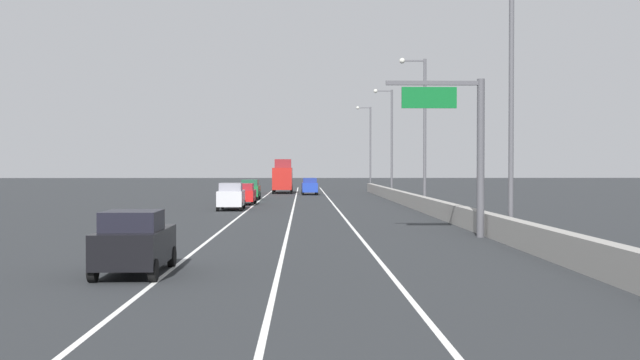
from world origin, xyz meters
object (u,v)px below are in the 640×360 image
Objects in this scene: car_green_1 at (250,190)px; lamp_post_right_fifth at (369,143)px; car_silver_0 at (231,196)px; car_red_3 at (244,194)px; car_blue_4 at (310,186)px; lamp_post_right_third at (422,124)px; car_black_2 at (135,242)px; lamp_post_right_fourth at (390,136)px; overhead_sign_gantry at (465,138)px; box_truck at (283,178)px; lamp_post_right_second at (507,95)px.

lamp_post_right_fifth is at bearing 63.97° from car_green_1.
car_silver_0 is 18.46m from car_green_1.
car_silver_0 is 8.20m from car_red_3.
lamp_post_right_third is at bearing -74.51° from car_blue_4.
car_black_2 is 0.99× the size of car_blue_4.
lamp_post_right_fifth is 2.72× the size of car_blue_4.
lamp_post_right_fourth reaches higher than car_black_2.
car_red_3 is at bearing 87.39° from car_silver_0.
overhead_sign_gantry is 18.04m from car_black_2.
lamp_post_right_third is at bearing -50.14° from car_green_1.
car_blue_4 is at bearing -60.53° from box_truck.
lamp_post_right_fifth is at bearing 90.05° from lamp_post_right_third.
car_blue_4 is (-6.87, 54.90, -3.72)m from overhead_sign_gantry.
car_green_1 is (-15.00, 41.54, -5.71)m from lamp_post_right_second.
car_red_3 is (-14.53, -40.38, -5.78)m from lamp_post_right_fifth.
car_silver_0 is at bearing 90.52° from car_black_2.
box_truck is (-10.24, 60.86, -2.75)m from overhead_sign_gantry.
lamp_post_right_fifth is (-0.23, 23.88, 0.00)m from lamp_post_right_fourth.
overhead_sign_gantry reaches higher than car_red_3.
car_red_3 is 0.58× the size of box_truck.
lamp_post_right_third is 2.72× the size of car_blue_4.
lamp_post_right_fourth is 2.57× the size of car_green_1.
lamp_post_right_fifth reaches higher than car_red_3.
overhead_sign_gantry is at bearing -178.49° from lamp_post_right_second.
lamp_post_right_fourth is 1.57× the size of box_truck.
car_silver_0 is (-15.20, 23.08, -5.68)m from lamp_post_right_second.
car_black_2 is at bearing -103.91° from lamp_post_right_fourth.
lamp_post_right_fourth is at bearing 76.09° from car_black_2.
car_black_2 reaches higher than car_red_3.
lamp_post_right_third is 16.01m from car_silver_0.
lamp_post_right_third is at bearing 85.90° from overhead_sign_gantry.
lamp_post_right_fourth is (-0.06, 47.77, 0.00)m from lamp_post_right_second.
lamp_post_right_fourth is 29.51m from car_silver_0.
car_black_2 is 43.36m from car_red_3.
lamp_post_right_fourth is at bearing 89.53° from lamp_post_right_third.
car_green_1 is 0.61× the size of box_truck.
lamp_post_right_third is 2.75× the size of car_black_2.
lamp_post_right_fourth is 2.72× the size of car_blue_4.
lamp_post_right_second is 1.00× the size of lamp_post_right_fifth.
car_blue_4 is (5.99, 23.57, 0.07)m from car_red_3.
lamp_post_right_fifth is 51.12m from car_silver_0.
lamp_post_right_fifth is at bearing 90.24° from lamp_post_right_second.
car_black_2 is 0.57× the size of box_truck.
lamp_post_right_fourth and lamp_post_right_fifth have the same top height.
lamp_post_right_fifth is 2.47× the size of car_silver_0.
lamp_post_right_fourth is 23.89m from lamp_post_right_fifth.
lamp_post_right_second is at bearing -64.63° from car_red_3.
lamp_post_right_second reaches higher than car_black_2.
car_silver_0 is (-14.90, -48.57, -5.68)m from lamp_post_right_fifth.
car_black_2 is 67.21m from car_blue_4.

